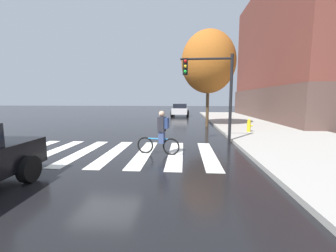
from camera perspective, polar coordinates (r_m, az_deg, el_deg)
ground_plane at (r=8.94m, az=-16.36°, el=-6.86°), size 120.00×120.00×0.00m
crosswalk_stripes at (r=9.05m, az=-18.17°, el=-6.72°), size 9.27×4.18×0.01m
sedan_mid at (r=27.00m, az=3.29°, el=4.37°), size 2.26×4.59×1.57m
cyclist at (r=8.15m, az=-1.89°, el=-1.87°), size 1.69×0.40×1.69m
traffic_light_near at (r=10.47m, az=12.05°, el=11.05°), size 2.47×0.28×4.20m
fire_hydrant at (r=13.96m, az=20.83°, el=0.15°), size 0.33×0.22×0.78m
street_tree_near at (r=17.18m, az=10.75°, el=16.45°), size 4.10×4.10×7.29m
corner_building at (r=27.73m, az=37.51°, el=15.45°), size 14.11×18.72×13.71m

